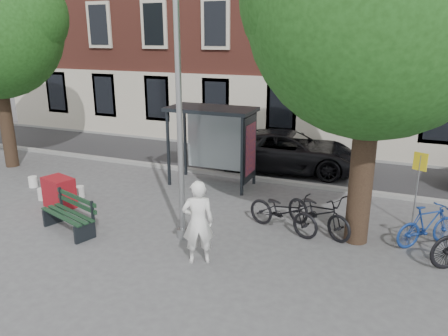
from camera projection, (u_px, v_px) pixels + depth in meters
ground at (183, 238)px, 10.92m from camera, size 90.00×90.00×0.00m
road at (266, 164)px, 17.10m from camera, size 40.00×4.00×0.01m
curb_near at (249, 177)px, 15.32m from camera, size 40.00×0.25×0.12m
curb_far at (280, 151)px, 18.85m from camera, size 40.00×0.25×0.12m
lamppost at (180, 128)px, 10.11m from camera, size 0.28×0.35×6.11m
bus_shelter at (224, 129)px, 14.21m from camera, size 2.85×1.45×2.62m
painter at (198, 222)px, 9.50m from camera, size 0.83×0.73×1.91m
bench at (70, 216)px, 11.17m from camera, size 1.86×1.10×0.91m
bike_a at (283, 211)px, 11.15m from camera, size 2.16×1.32×1.07m
bike_b at (427, 225)px, 10.38m from camera, size 1.62×1.51×1.04m
bike_c at (318, 212)px, 11.08m from camera, size 2.16×1.70×1.10m
car_dark at (288, 151)px, 16.17m from camera, size 5.56×3.10×1.47m
red_stand at (59, 192)px, 12.74m from camera, size 1.03×0.83×0.90m
bucket_a at (80, 192)px, 13.58m from camera, size 0.34×0.34×0.36m
bucket_b at (42, 194)px, 13.39m from camera, size 0.37×0.37×0.36m
bucket_c at (33, 182)px, 14.50m from camera, size 0.30×0.30×0.36m
notice_sign at (419, 173)px, 11.05m from camera, size 0.33×0.17×2.04m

